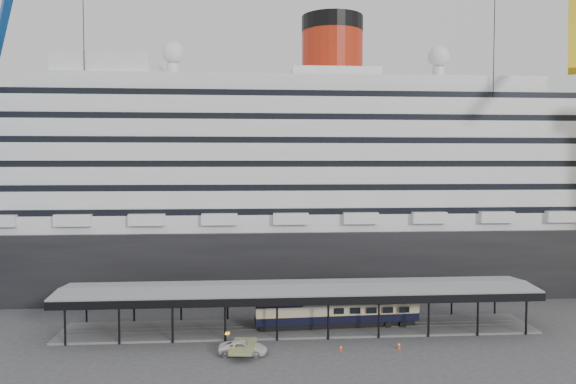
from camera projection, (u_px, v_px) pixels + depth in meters
name	position (u px, v px, depth m)	size (l,w,h in m)	color
ground	(304.00, 342.00, 62.10)	(200.00, 200.00, 0.00)	#3D3D40
cruise_ship	(284.00, 172.00, 93.01)	(130.00, 30.00, 43.90)	black
platform_canopy	(299.00, 310.00, 66.96)	(56.00, 9.18, 5.30)	slate
port_truck	(243.00, 348.00, 58.11)	(2.32, 5.03, 1.40)	white
pullman_carriage	(337.00, 309.00, 67.30)	(19.79, 3.66, 19.32)	black
traffic_cone_left	(249.00, 352.00, 57.87)	(0.46, 0.46, 0.73)	orange
traffic_cone_mid	(341.00, 348.00, 59.27)	(0.44, 0.44, 0.65)	#F5470D
traffic_cone_right	(399.00, 345.00, 59.91)	(0.45, 0.45, 0.80)	#EE440D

